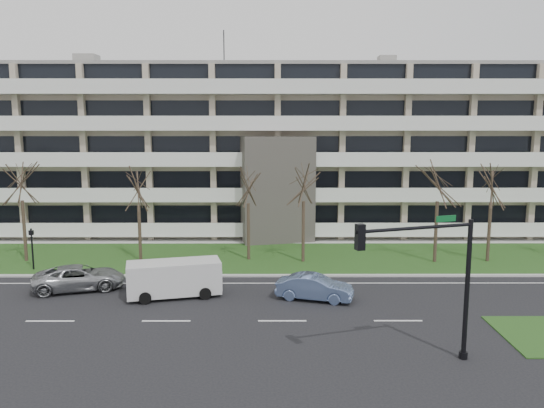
{
  "coord_description": "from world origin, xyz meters",
  "views": [
    {
      "loc": [
        -0.6,
        -26.13,
        10.14
      ],
      "look_at": [
        -0.5,
        10.0,
        4.58
      ],
      "focal_mm": 35.0,
      "sensor_mm": 36.0,
      "label": 1
    }
  ],
  "objects_px": {
    "traffic_signal": "(432,270)",
    "pedestrian_signal": "(32,244)",
    "blue_sedan": "(315,287)",
    "silver_pickup": "(79,278)",
    "white_van": "(175,276)"
  },
  "relations": [
    {
      "from": "pedestrian_signal",
      "to": "blue_sedan",
      "type": "bearing_deg",
      "value": -6.21
    },
    {
      "from": "white_van",
      "to": "traffic_signal",
      "type": "xyz_separation_m",
      "value": [
        12.26,
        -8.96,
        2.87
      ]
    },
    {
      "from": "silver_pickup",
      "to": "pedestrian_signal",
      "type": "distance_m",
      "value": 6.52
    },
    {
      "from": "white_van",
      "to": "pedestrian_signal",
      "type": "relative_size",
      "value": 1.94
    },
    {
      "from": "silver_pickup",
      "to": "pedestrian_signal",
      "type": "height_order",
      "value": "pedestrian_signal"
    },
    {
      "from": "traffic_signal",
      "to": "pedestrian_signal",
      "type": "xyz_separation_m",
      "value": [
        -23.14,
        14.59,
        -2.25
      ]
    },
    {
      "from": "white_van",
      "to": "silver_pickup",
      "type": "bearing_deg",
      "value": 154.3
    },
    {
      "from": "traffic_signal",
      "to": "blue_sedan",
      "type": "bearing_deg",
      "value": 98.72
    },
    {
      "from": "white_van",
      "to": "traffic_signal",
      "type": "relative_size",
      "value": 0.9
    },
    {
      "from": "blue_sedan",
      "to": "silver_pickup",
      "type": "bearing_deg",
      "value": 97.8
    },
    {
      "from": "blue_sedan",
      "to": "pedestrian_signal",
      "type": "xyz_separation_m",
      "value": [
        -19.03,
        6.24,
        1.15
      ]
    },
    {
      "from": "silver_pickup",
      "to": "blue_sedan",
      "type": "xyz_separation_m",
      "value": [
        14.28,
        -1.91,
        -0.02
      ]
    },
    {
      "from": "silver_pickup",
      "to": "blue_sedan",
      "type": "relative_size",
      "value": 1.22
    },
    {
      "from": "traffic_signal",
      "to": "pedestrian_signal",
      "type": "height_order",
      "value": "traffic_signal"
    },
    {
      "from": "traffic_signal",
      "to": "pedestrian_signal",
      "type": "bearing_deg",
      "value": 130.29
    }
  ]
}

